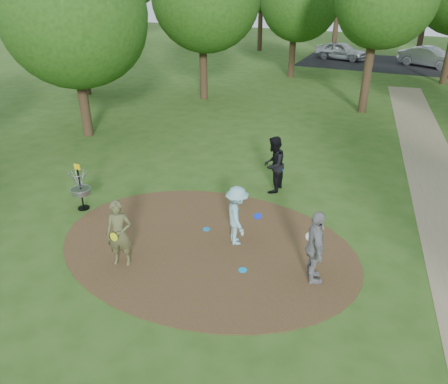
% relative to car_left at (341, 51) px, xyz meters
% --- Properties ---
extents(ground, '(100.00, 100.00, 0.00)m').
position_rel_car_left_xyz_m(ground, '(2.04, -30.31, -0.73)').
color(ground, '#2D5119').
rests_on(ground, ground).
extents(dirt_clearing, '(8.40, 8.40, 0.02)m').
position_rel_car_left_xyz_m(dirt_clearing, '(2.04, -30.31, -0.72)').
color(dirt_clearing, '#47301C').
rests_on(dirt_clearing, ground).
extents(parking_lot, '(14.00, 8.00, 0.01)m').
position_rel_car_left_xyz_m(parking_lot, '(4.04, -0.31, -0.72)').
color(parking_lot, black).
rests_on(parking_lot, ground).
extents(player_observer_with_disc, '(0.77, 0.63, 1.80)m').
position_rel_car_left_xyz_m(player_observer_with_disc, '(0.42, -31.92, 0.18)').
color(player_observer_with_disc, brown).
rests_on(player_observer_with_disc, ground).
extents(player_throwing_with_disc, '(1.29, 1.26, 1.70)m').
position_rel_car_left_xyz_m(player_throwing_with_disc, '(2.73, -29.82, 0.12)').
color(player_throwing_with_disc, '#8BC8CF').
rests_on(player_throwing_with_disc, ground).
extents(player_walking_with_disc, '(0.76, 0.96, 1.95)m').
position_rel_car_left_xyz_m(player_walking_with_disc, '(2.62, -26.35, 0.25)').
color(player_walking_with_disc, black).
rests_on(player_walking_with_disc, ground).
extents(player_waiting_with_disc, '(0.89, 1.21, 1.90)m').
position_rel_car_left_xyz_m(player_waiting_with_disc, '(5.06, -30.62, 0.22)').
color(player_waiting_with_disc, gray).
rests_on(player_waiting_with_disc, ground).
extents(disc_ground_cyan, '(0.22, 0.22, 0.02)m').
position_rel_car_left_xyz_m(disc_ground_cyan, '(1.69, -29.58, -0.70)').
color(disc_ground_cyan, '#187DC2').
rests_on(disc_ground_cyan, dirt_clearing).
extents(disc_ground_blue, '(0.22, 0.22, 0.02)m').
position_rel_car_left_xyz_m(disc_ground_blue, '(3.38, -30.97, -0.70)').
color(disc_ground_blue, '#0D9EE7').
rests_on(disc_ground_blue, dirt_clearing).
extents(car_left, '(4.52, 2.52, 1.45)m').
position_rel_car_left_xyz_m(car_left, '(0.00, 0.00, 0.00)').
color(car_left, '#B9BEC1').
rests_on(car_left, ground).
extents(car_right, '(4.84, 3.31, 1.51)m').
position_rel_car_left_xyz_m(car_right, '(6.94, -0.43, 0.03)').
color(car_right, '#ACADB4').
rests_on(car_right, ground).
extents(disc_golf_basket, '(0.63, 0.63, 1.54)m').
position_rel_car_left_xyz_m(disc_golf_basket, '(-2.46, -30.01, 0.15)').
color(disc_golf_basket, black).
rests_on(disc_golf_basket, ground).
extents(tree_ring, '(37.10, 46.14, 9.65)m').
position_rel_car_left_xyz_m(tree_ring, '(2.49, -21.12, 4.50)').
color(tree_ring, '#332316').
rests_on(tree_ring, ground).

